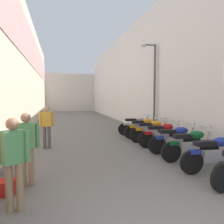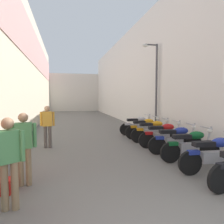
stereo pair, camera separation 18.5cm
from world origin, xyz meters
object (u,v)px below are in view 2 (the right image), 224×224
object	(u,v)px
motorcycle_third	(191,145)
pedestrian_mid_alley	(24,144)
motorcycle_eighth	(138,125)
pedestrian_by_doorway	(9,157)
motorcycle_seventh	(145,128)
plastic_crate	(0,187)
motorcycle_second	(214,154)
pedestrian_further_down	(47,123)
street_lamp	(155,82)
motorcycle_fifth	(163,134)
motorcycle_fourth	(176,139)
motorcycle_sixth	(153,131)

from	to	relation	value
motorcycle_third	pedestrian_mid_alley	bearing A→B (deg)	-171.50
motorcycle_eighth	pedestrian_by_doorway	distance (m)	7.61
motorcycle_seventh	plastic_crate	distance (m)	6.60
motorcycle_second	pedestrian_further_down	size ratio (longest dim) A/B	1.18
pedestrian_further_down	street_lamp	distance (m)	5.35
motorcycle_second	street_lamp	distance (m)	5.53
motorcycle_second	motorcycle_fifth	xyz separation A→B (m)	(-0.00, 2.71, 0.00)
motorcycle_fourth	motorcycle_eighth	distance (m)	3.63
motorcycle_seventh	street_lamp	world-z (taller)	street_lamp
pedestrian_mid_alley	motorcycle_fourth	bearing A→B (deg)	18.69
motorcycle_sixth	street_lamp	xyz separation A→B (m)	(0.70, 1.43, 2.09)
motorcycle_third	street_lamp	distance (m)	4.65
motorcycle_eighth	pedestrian_mid_alley	xyz separation A→B (m)	(-4.43, -5.13, 0.42)
street_lamp	pedestrian_by_doorway	bearing A→B (deg)	-132.13
motorcycle_seventh	street_lamp	distance (m)	2.28
motorcycle_third	motorcycle_fourth	world-z (taller)	same
motorcycle_second	pedestrian_mid_alley	distance (m)	4.46
motorcycle_fifth	plastic_crate	world-z (taller)	motorcycle_fifth
motorcycle_fifth	motorcycle_eighth	bearing A→B (deg)	90.00
motorcycle_sixth	pedestrian_mid_alley	world-z (taller)	pedestrian_mid_alley
motorcycle_seventh	motorcycle_eighth	xyz separation A→B (m)	(0.00, 0.95, 0.00)
motorcycle_eighth	pedestrian_further_down	distance (m)	4.57
street_lamp	motorcycle_second	bearing A→B (deg)	-97.81
motorcycle_second	pedestrian_mid_alley	xyz separation A→B (m)	(-4.43, 0.31, 0.42)
motorcycle_seventh	plastic_crate	world-z (taller)	motorcycle_seventh
motorcycle_second	motorcycle_fourth	distance (m)	1.81
motorcycle_fifth	pedestrian_mid_alley	world-z (taller)	pedestrian_mid_alley
motorcycle_fourth	pedestrian_mid_alley	bearing A→B (deg)	-161.31
pedestrian_by_doorway	street_lamp	bearing A→B (deg)	47.87
motorcycle_second	pedestrian_mid_alley	world-z (taller)	pedestrian_mid_alley
motorcycle_fourth	street_lamp	xyz separation A→B (m)	(0.70, 3.26, 2.09)
motorcycle_fifth	motorcycle_seventh	size ratio (longest dim) A/B	1.00
motorcycle_sixth	pedestrian_by_doorway	xyz separation A→B (m)	(-4.50, -4.31, 0.42)
motorcycle_fourth	pedestrian_mid_alley	distance (m)	4.70
motorcycle_eighth	street_lamp	distance (m)	2.23
motorcycle_second	pedestrian_further_down	world-z (taller)	pedestrian_further_down
pedestrian_further_down	street_lamp	world-z (taller)	street_lamp
motorcycle_fifth	motorcycle_eighth	distance (m)	2.73
motorcycle_fourth	motorcycle_sixth	xyz separation A→B (m)	(0.00, 1.83, 0.00)
motorcycle_fourth	motorcycle_third	bearing A→B (deg)	-89.99
motorcycle_sixth	street_lamp	bearing A→B (deg)	64.14
motorcycle_seventh	pedestrian_further_down	world-z (taller)	pedestrian_further_down
motorcycle_sixth	pedestrian_mid_alley	bearing A→B (deg)	-143.13
motorcycle_third	motorcycle_seventh	size ratio (longest dim) A/B	1.00
motorcycle_eighth	pedestrian_mid_alley	size ratio (longest dim) A/B	1.18
motorcycle_third	plastic_crate	distance (m)	4.96
motorcycle_third	motorcycle_eighth	world-z (taller)	same
motorcycle_eighth	street_lamp	size ratio (longest dim) A/B	0.42
motorcycle_fourth	motorcycle_sixth	world-z (taller)	same
motorcycle_second	motorcycle_seventh	bearing A→B (deg)	90.00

